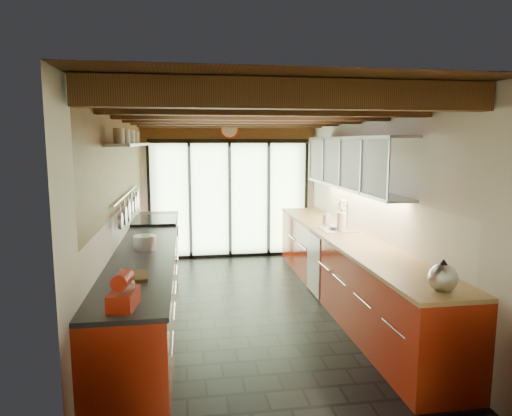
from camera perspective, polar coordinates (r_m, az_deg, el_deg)
name	(u,v)px	position (r m, az deg, el deg)	size (l,w,h in m)	color
ground	(251,308)	(6.03, -0.65, -12.41)	(5.50, 5.50, 0.00)	black
room_shell	(251,181)	(5.66, -0.68, 3.43)	(5.50, 5.50, 5.50)	silver
ceiling_beams	(246,116)	(6.03, -1.21, 11.42)	(3.14, 5.06, 4.90)	#593316
glass_door	(230,168)	(8.33, -3.32, 5.03)	(2.95, 0.10, 2.90)	#C6EAAD
left_counter	(149,278)	(5.85, -13.26, -8.54)	(0.68, 5.00, 0.92)	#AA2711
range_stove	(156,250)	(7.25, -12.40, -5.17)	(0.66, 0.90, 0.97)	silver
right_counter	(346,269)	(6.19, 11.19, -7.54)	(0.68, 5.00, 0.92)	#AA2711
sink_assembly	(338,227)	(6.45, 10.22, -2.32)	(0.45, 0.52, 0.43)	silver
upper_cabinets_right	(352,163)	(6.30, 11.96, 5.54)	(0.34, 3.00, 3.00)	silver
left_wall_fixtures	(131,169)	(5.89, -15.41, 4.77)	(0.28, 2.60, 0.96)	silver
stand_mixer	(124,293)	(3.55, -16.22, -10.15)	(0.22, 0.33, 0.28)	#B1210E
pot_large	(145,242)	(5.34, -13.71, -4.21)	(0.25, 0.25, 0.16)	silver
pot_small	(146,243)	(5.51, -13.55, -4.22)	(0.22, 0.22, 0.09)	silver
cutting_board	(135,276)	(4.29, -14.91, -8.25)	(0.23, 0.32, 0.03)	brown
kettle	(443,276)	(4.08, 22.32, -7.88)	(0.26, 0.30, 0.28)	silver
paper_towel	(341,222)	(6.26, 10.63, -1.78)	(0.13, 0.13, 0.32)	white
soap_bottle	(327,217)	(6.85, 8.88, -1.10)	(0.10, 0.10, 0.21)	silver
bowl	(336,227)	(6.46, 10.03, -2.41)	(0.22, 0.22, 0.06)	silver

